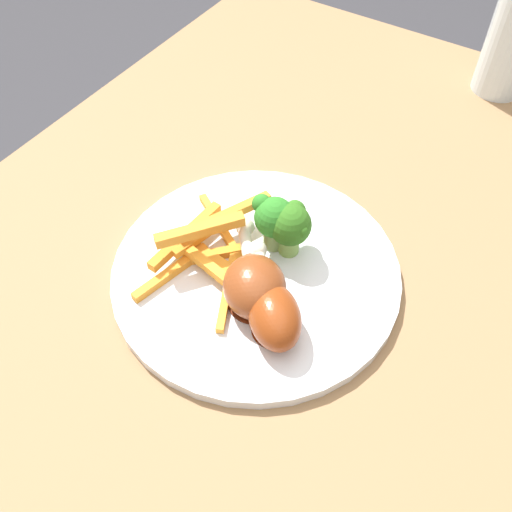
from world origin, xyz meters
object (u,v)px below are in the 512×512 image
(chicken_drumstick_near, at_px, (254,283))
(dining_table, at_px, (210,355))
(dinner_plate, at_px, (256,272))
(broccoli_floret_middle, at_px, (274,218))
(broccoli_floret_front, at_px, (290,224))
(chicken_drumstick_far, at_px, (275,310))
(carrot_fries_pile, at_px, (206,246))

(chicken_drumstick_near, bearing_deg, dining_table, 113.63)
(dinner_plate, xyz_separation_m, broccoli_floret_middle, (0.04, 0.00, 0.04))
(broccoli_floret_front, relative_size, chicken_drumstick_near, 0.53)
(dining_table, bearing_deg, dinner_plate, -29.01)
(dining_table, distance_m, dinner_plate, 0.13)
(dining_table, distance_m, chicken_drumstick_far, 0.16)
(dining_table, distance_m, carrot_fries_pile, 0.15)
(broccoli_floret_front, height_order, chicken_drumstick_near, broccoli_floret_front)
(dining_table, height_order, broccoli_floret_front, broccoli_floret_front)
(chicken_drumstick_near, xyz_separation_m, chicken_drumstick_far, (-0.01, -0.03, -0.00))
(dining_table, relative_size, chicken_drumstick_near, 10.18)
(carrot_fries_pile, bearing_deg, dinner_plate, -76.23)
(dining_table, relative_size, broccoli_floret_middle, 18.92)
(broccoli_floret_front, distance_m, carrot_fries_pile, 0.09)
(chicken_drumstick_far, bearing_deg, carrot_fries_pile, 72.25)
(carrot_fries_pile, bearing_deg, broccoli_floret_middle, -43.51)
(dinner_plate, xyz_separation_m, chicken_drumstick_near, (-0.03, -0.02, 0.03))
(carrot_fries_pile, bearing_deg, chicken_drumstick_far, -107.75)
(broccoli_floret_front, bearing_deg, dinner_plate, 161.20)
(chicken_drumstick_near, relative_size, chicken_drumstick_far, 1.07)
(dining_table, xyz_separation_m, chicken_drumstick_near, (0.02, -0.05, 0.15))
(chicken_drumstick_near, bearing_deg, carrot_fries_pile, 74.87)
(dinner_plate, distance_m, broccoli_floret_middle, 0.06)
(broccoli_floret_middle, height_order, chicken_drumstick_near, broccoli_floret_middle)
(broccoli_floret_front, xyz_separation_m, broccoli_floret_middle, (-0.00, 0.02, 0.00))
(broccoli_floret_front, relative_size, carrot_fries_pile, 0.36)
(carrot_fries_pile, distance_m, chicken_drumstick_far, 0.11)
(dining_table, relative_size, chicken_drumstick_far, 10.87)
(dining_table, height_order, broccoli_floret_middle, broccoli_floret_middle)
(dinner_plate, distance_m, chicken_drumstick_far, 0.07)
(dinner_plate, relative_size, chicken_drumstick_far, 2.71)
(chicken_drumstick_far, bearing_deg, dinner_plate, 47.29)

